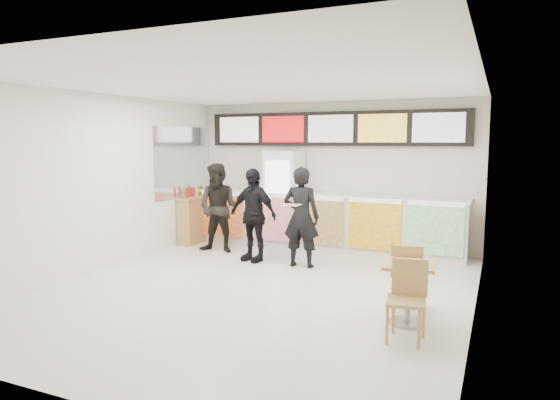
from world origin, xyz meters
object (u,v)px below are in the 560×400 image
Objects in this scene: customer_left at (219,208)px; customer_main at (301,217)px; customer_mid at (253,215)px; service_counter at (325,221)px; cafe_table at (408,282)px; condiment_ledge at (194,219)px; drinks_fridge at (284,198)px.

customer_main is at bearing -19.06° from customer_left.
customer_main is 1.03× the size of customer_mid.
service_counter is 4.26m from cafe_table.
cafe_table is 5.95m from condiment_ledge.
drinks_fridge reaches higher than cafe_table.
customer_left is at bearing -17.19° from customer_main.
customer_mid is (0.94, -0.37, -0.03)m from customer_left.
service_counter is 3.57× the size of cafe_table.
condiment_ledge is (-2.90, 1.02, -0.37)m from customer_main.
drinks_fridge reaches higher than customer_mid.
customer_mid reaches higher than service_counter.
customer_main reaches higher than customer_mid.
condiment_ledge is at bearing -163.93° from drinks_fridge.
customer_mid is at bearing 138.37° from cafe_table.
cafe_table is (4.10, -2.48, -0.36)m from customer_left.
customer_left is at bearing 169.55° from customer_mid.
customer_main reaches higher than service_counter.
condiment_ledge is at bearing -24.07° from customer_main.
service_counter is 3.15× the size of customer_main.
cafe_table is 1.31× the size of condiment_ledge.
drinks_fridge is 2.02m from condiment_ledge.
condiment_ledge is (-0.99, 0.60, -0.37)m from customer_left.
customer_main is at bearing 8.01° from customer_mid.
service_counter is 1.76m from customer_mid.
drinks_fridge is 1.13× the size of customer_main.
service_counter is 1.58m from customer_main.
service_counter is 2.78× the size of drinks_fridge.
customer_main is at bearing 128.86° from cafe_table.
customer_main is 1.00× the size of customer_left.
drinks_fridge is 1.17× the size of customer_mid.
service_counter is at bearing 10.58° from condiment_ledge.
customer_main is 0.98m from customer_mid.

